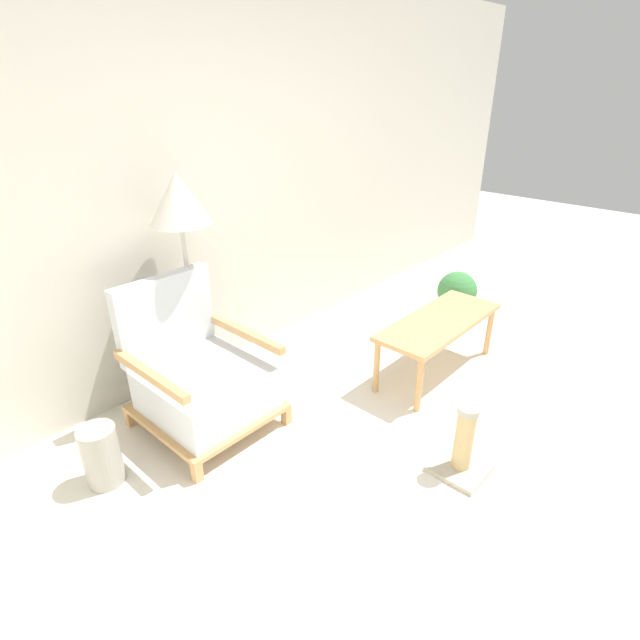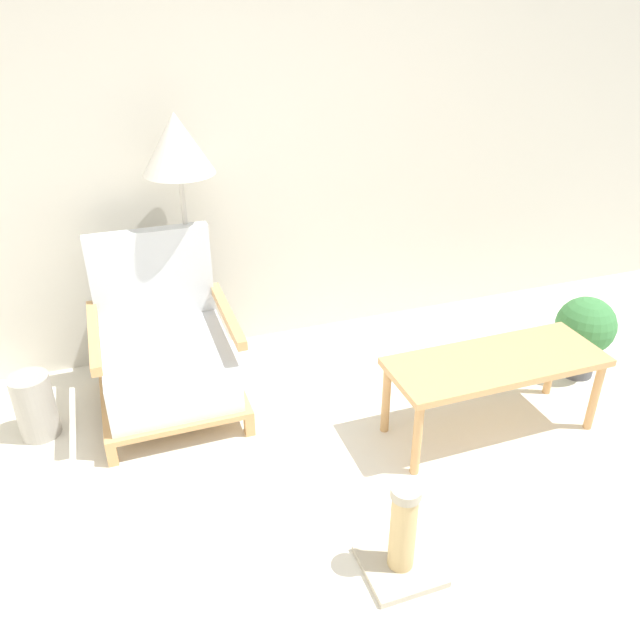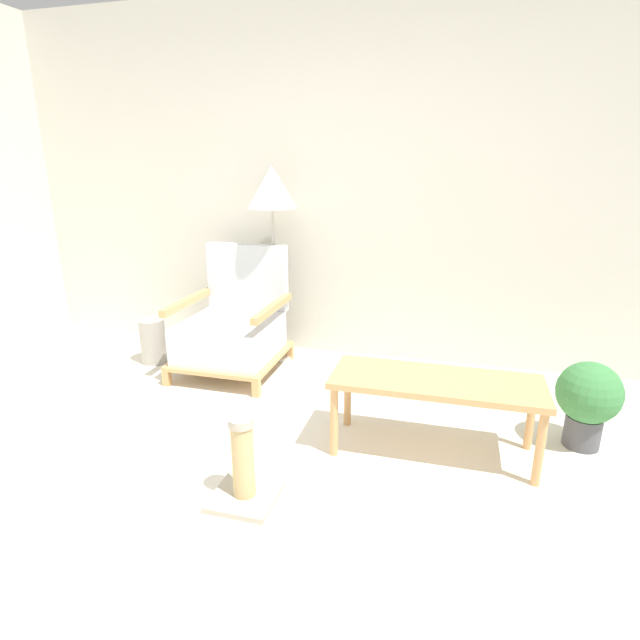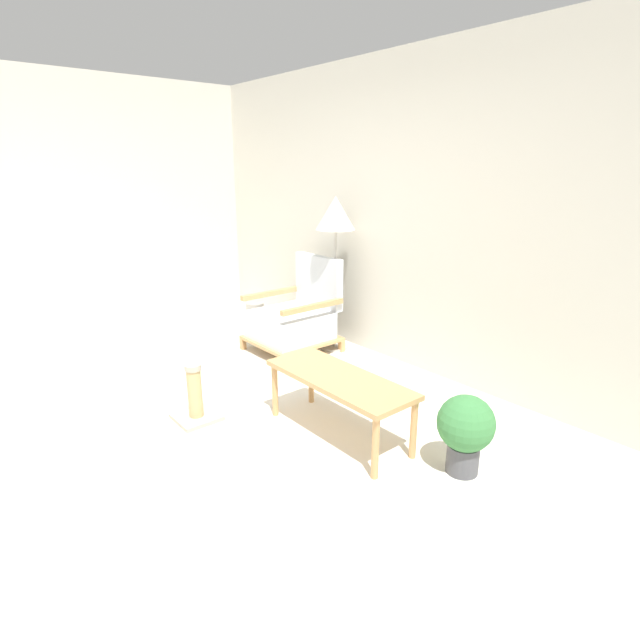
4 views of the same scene
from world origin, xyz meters
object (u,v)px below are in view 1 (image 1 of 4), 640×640
(coffee_table, at_px, (439,326))
(vase, at_px, (101,456))
(potted_plant, at_px, (457,295))
(scratching_post, at_px, (463,448))
(armchair, at_px, (200,378))
(floor_lamp, at_px, (180,211))

(coffee_table, bearing_deg, vase, 161.37)
(coffee_table, xyz_separation_m, potted_plant, (0.80, 0.28, -0.09))
(vase, bearing_deg, scratching_post, -45.25)
(potted_plant, relative_size, scratching_post, 1.15)
(coffee_table, height_order, potted_plant, potted_plant)
(coffee_table, height_order, scratching_post, coffee_table)
(armchair, distance_m, coffee_table, 1.71)
(armchair, xyz_separation_m, scratching_post, (0.70, -1.43, -0.17))
(floor_lamp, height_order, coffee_table, floor_lamp)
(floor_lamp, height_order, vase, floor_lamp)
(armchair, xyz_separation_m, potted_plant, (2.32, -0.50, -0.04))
(floor_lamp, bearing_deg, potted_plant, -21.51)
(armchair, relative_size, floor_lamp, 0.61)
(potted_plant, bearing_deg, coffee_table, -160.69)
(vase, bearing_deg, potted_plant, -8.74)
(floor_lamp, distance_m, coffee_table, 1.93)
(coffee_table, bearing_deg, armchair, 152.92)
(scratching_post, bearing_deg, potted_plant, 29.87)
(potted_plant, bearing_deg, floor_lamp, 158.49)
(armchair, relative_size, vase, 2.61)
(armchair, relative_size, potted_plant, 1.85)
(coffee_table, bearing_deg, scratching_post, -141.59)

